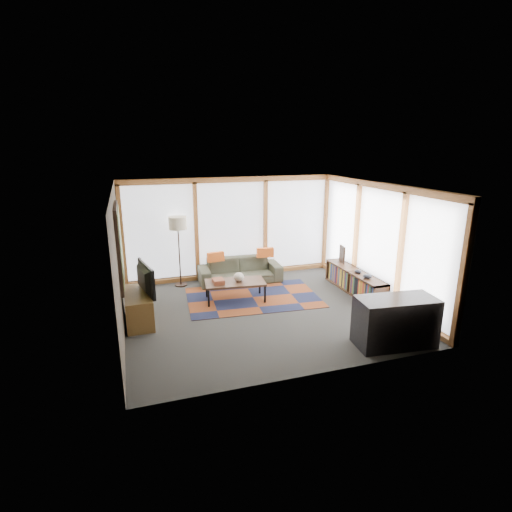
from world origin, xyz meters
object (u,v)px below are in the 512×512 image
object	(u,v)px
tv_console	(139,307)
bookshelf	(354,282)
sofa	(240,270)
bar_counter	(395,322)
floor_lamp	(179,252)
coffee_table	(235,291)
television	(141,279)

from	to	relation	value
tv_console	bookshelf	bearing A→B (deg)	1.34
sofa	bar_counter	xyz separation A→B (m)	(1.66, -4.01, 0.13)
bookshelf	floor_lamp	bearing A→B (deg)	155.42
coffee_table	tv_console	distance (m)	2.14
floor_lamp	bookshelf	distance (m)	4.26
sofa	television	world-z (taller)	television
bookshelf	bar_counter	world-z (taller)	bar_counter
coffee_table	bar_counter	xyz separation A→B (m)	(2.11, -2.84, 0.21)
television	sofa	bearing A→B (deg)	-66.44
sofa	bar_counter	size ratio (longest dim) A/B	1.52
floor_lamp	bookshelf	size ratio (longest dim) A/B	0.81
sofa	floor_lamp	bearing A→B (deg)	175.51
floor_lamp	bar_counter	world-z (taller)	floor_lamp
coffee_table	sofa	bearing A→B (deg)	69.37
television	tv_console	bearing A→B (deg)	45.55
coffee_table	floor_lamp	bearing A→B (deg)	127.29
bar_counter	tv_console	bearing A→B (deg)	157.04
television	bar_counter	world-z (taller)	television
sofa	bookshelf	world-z (taller)	sofa
floor_lamp	bar_counter	size ratio (longest dim) A/B	1.27
sofa	television	bearing A→B (deg)	-142.18
bookshelf	television	bearing A→B (deg)	-178.07
sofa	coffee_table	xyz separation A→B (m)	(-0.44, -1.17, -0.08)
floor_lamp	coffee_table	bearing A→B (deg)	-52.71
bookshelf	bar_counter	distance (m)	2.54
television	bookshelf	bearing A→B (deg)	-99.78
tv_console	bar_counter	distance (m)	4.79
sofa	bookshelf	distance (m)	2.83
television	bar_counter	bearing A→B (deg)	-130.71
bookshelf	television	size ratio (longest dim) A/B	2.09
television	bar_counter	size ratio (longest dim) A/B	0.75
television	floor_lamp	bearing A→B (deg)	-38.67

